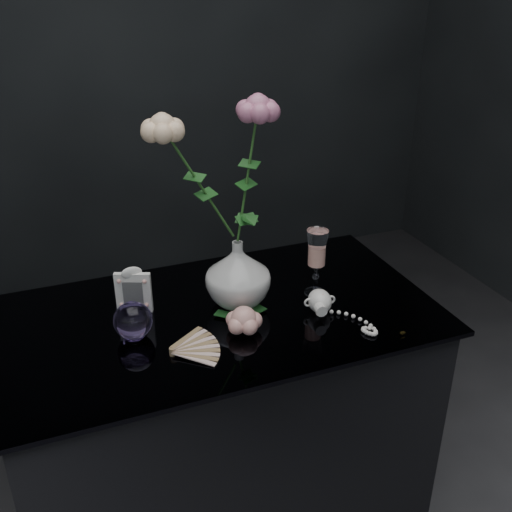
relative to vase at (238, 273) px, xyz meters
name	(u,v)px	position (x,y,z in m)	size (l,w,h in m)	color
table	(223,433)	(-0.06, -0.03, -0.46)	(1.05, 0.58, 0.76)	black
vase	(238,273)	(0.00, 0.00, 0.00)	(0.16, 0.16, 0.17)	silver
wine_glass	(316,263)	(0.20, -0.03, 0.00)	(0.05, 0.05, 0.18)	white
picture_frame	(133,289)	(-0.25, 0.06, -0.02)	(0.09, 0.07, 0.12)	white
paperweight	(133,321)	(-0.27, -0.05, -0.04)	(0.09, 0.09, 0.09)	#A182D4
paper_fan	(172,351)	(-0.21, -0.15, -0.07)	(0.21, 0.16, 0.02)	beige
loose_rose	(244,320)	(-0.03, -0.12, -0.05)	(0.14, 0.19, 0.06)	#EAA397
pearl_jar	(320,300)	(0.17, -0.11, -0.05)	(0.20, 0.20, 0.06)	white
roses	(220,167)	(-0.03, 0.01, 0.27)	(0.30, 0.11, 0.39)	beige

